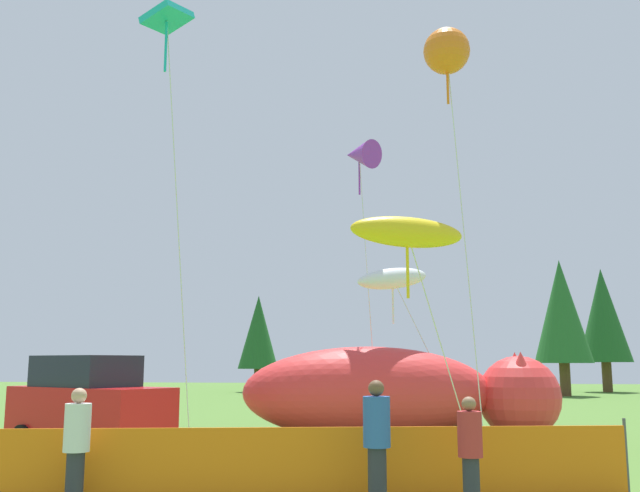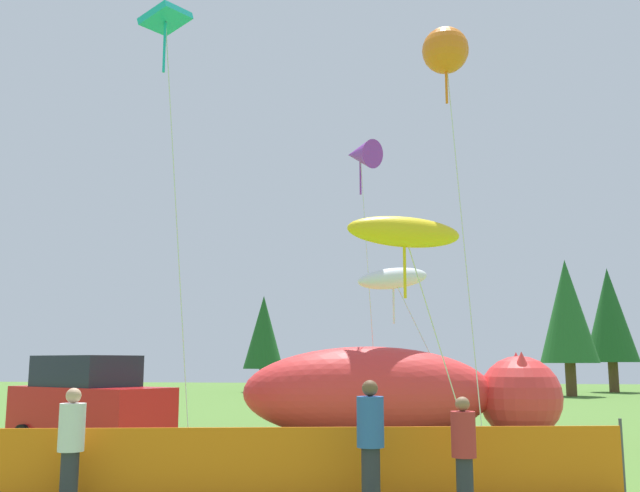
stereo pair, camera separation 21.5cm
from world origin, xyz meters
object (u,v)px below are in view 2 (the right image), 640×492
object	(u,v)px
spectator_in_red_shirt	(370,438)
kite_purple_delta	(360,155)
kite_teal_diamond	(166,28)
kite_yellow_hero	(404,233)
inflatable_cat	(397,396)
spectator_in_black_shirt	(71,443)
spectator_in_green_shirt	(464,449)
folding_chair	(466,448)
kite_orange_flower	(445,51)
parked_car	(89,404)
kite_white_ghost	(393,279)

from	to	relation	value
spectator_in_red_shirt	kite_purple_delta	size ratio (longest dim) A/B	0.20
kite_teal_diamond	kite_yellow_hero	distance (m)	7.44
inflatable_cat	kite_purple_delta	bearing A→B (deg)	116.44
spectator_in_red_shirt	inflatable_cat	bearing A→B (deg)	89.55
spectator_in_black_shirt	kite_purple_delta	bearing A→B (deg)	74.07
spectator_in_black_shirt	kite_teal_diamond	distance (m)	9.92
kite_purple_delta	spectator_in_green_shirt	bearing A→B (deg)	-78.15
folding_chair	kite_orange_flower	distance (m)	9.06
parked_car	kite_purple_delta	size ratio (longest dim) A/B	0.51
inflatable_cat	kite_white_ghost	xyz separation A→B (m)	(-0.05, 0.34, 3.31)
kite_teal_diamond	spectator_in_green_shirt	bearing A→B (deg)	-33.37
inflatable_cat	kite_orange_flower	size ratio (longest dim) A/B	0.91
folding_chair	kite_white_ghost	bearing A→B (deg)	-43.31
kite_white_ghost	kite_orange_flower	world-z (taller)	kite_orange_flower
inflatable_cat	spectator_in_red_shirt	bearing A→B (deg)	-99.30
kite_purple_delta	kite_teal_diamond	bearing A→B (deg)	-119.13
spectator_in_green_shirt	kite_orange_flower	size ratio (longest dim) A/B	0.16
kite_purple_delta	spectator_in_black_shirt	bearing A→B (deg)	-105.93
spectator_in_green_shirt	kite_orange_flower	xyz separation A→B (m)	(0.16, 5.37, 8.42)
spectator_in_red_shirt	spectator_in_green_shirt	size ratio (longest dim) A/B	1.14
parked_car	spectator_in_red_shirt	bearing A→B (deg)	-12.09
folding_chair	kite_orange_flower	world-z (taller)	kite_orange_flower
spectator_in_black_shirt	inflatable_cat	bearing A→B (deg)	66.56
kite_white_ghost	kite_teal_diamond	distance (m)	9.22
parked_car	spectator_in_black_shirt	world-z (taller)	parked_car
folding_chair	inflatable_cat	bearing A→B (deg)	-43.12
spectator_in_black_shirt	kite_yellow_hero	bearing A→B (deg)	38.06
parked_car	folding_chair	xyz separation A→B (m)	(8.80, -3.14, -0.54)
folding_chair	kite_purple_delta	size ratio (longest dim) A/B	0.10
kite_yellow_hero	folding_chair	bearing A→B (deg)	-11.92
kite_white_ghost	kite_yellow_hero	distance (m)	6.72
kite_purple_delta	kite_yellow_hero	world-z (taller)	kite_purple_delta
spectator_in_green_shirt	parked_car	bearing A→B (deg)	144.52
kite_teal_diamond	kite_yellow_hero	xyz separation A→B (m)	(5.37, -0.89, -5.08)
folding_chair	kite_white_ghost	world-z (taller)	kite_white_ghost
inflatable_cat	spectator_in_red_shirt	distance (m)	9.49
inflatable_cat	kite_teal_diamond	bearing A→B (deg)	-141.04
spectator_in_red_shirt	kite_orange_flower	xyz separation A→B (m)	(1.49, 5.28, 8.30)
kite_purple_delta	kite_teal_diamond	distance (m)	8.08
parked_car	kite_yellow_hero	world-z (taller)	kite_yellow_hero
inflatable_cat	kite_teal_diamond	world-z (taller)	kite_teal_diamond
parked_car	kite_teal_diamond	size ratio (longest dim) A/B	0.46
folding_chair	kite_teal_diamond	xyz separation A→B (m)	(-6.42, 1.11, 9.12)
spectator_in_red_shirt	kite_purple_delta	distance (m)	13.38
inflatable_cat	kite_orange_flower	world-z (taller)	kite_orange_flower
folding_chair	spectator_in_green_shirt	xyz separation A→B (m)	(-0.20, -2.99, 0.32)
parked_car	kite_yellow_hero	distance (m)	9.00
folding_chair	kite_teal_diamond	world-z (taller)	kite_teal_diamond
kite_purple_delta	kite_orange_flower	distance (m)	6.27
kite_purple_delta	kite_orange_flower	world-z (taller)	kite_orange_flower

